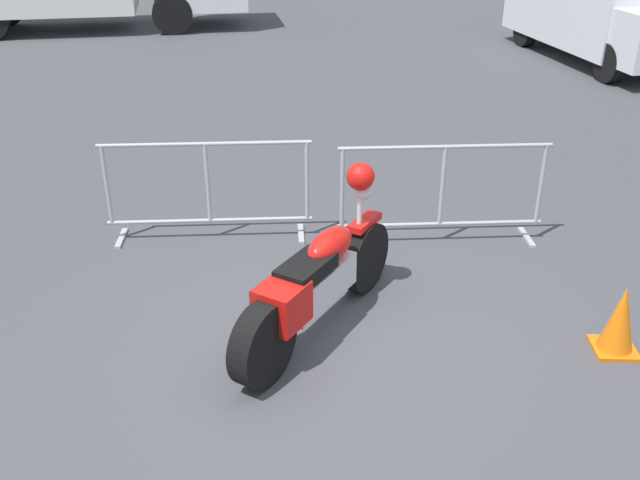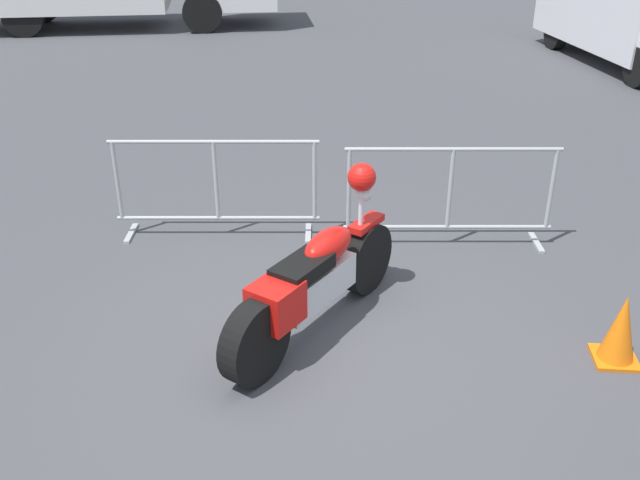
{
  "view_description": "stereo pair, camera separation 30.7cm",
  "coord_description": "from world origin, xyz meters",
  "px_view_note": "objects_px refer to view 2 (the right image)",
  "views": [
    {
      "loc": [
        0.15,
        -4.76,
        3.44
      ],
      "look_at": [
        -0.04,
        0.69,
        0.65
      ],
      "focal_mm": 40.0,
      "sensor_mm": 36.0,
      "label": 1
    },
    {
      "loc": [
        0.46,
        -4.74,
        3.44
      ],
      "look_at": [
        -0.04,
        0.69,
        0.65
      ],
      "focal_mm": 40.0,
      "sensor_mm": 36.0,
      "label": 2
    }
  ],
  "objects_px": {
    "motorcycle": "(316,280)",
    "crowd_barrier_near": "(216,187)",
    "delivery_van": "(635,0)",
    "crowd_barrier_far": "(450,196)",
    "traffic_cone": "(621,329)"
  },
  "relations": [
    {
      "from": "motorcycle",
      "to": "crowd_barrier_far",
      "type": "bearing_deg",
      "value": -6.51
    },
    {
      "from": "delivery_van",
      "to": "motorcycle",
      "type": "bearing_deg",
      "value": -42.61
    },
    {
      "from": "crowd_barrier_near",
      "to": "motorcycle",
      "type": "bearing_deg",
      "value": -54.58
    },
    {
      "from": "crowd_barrier_near",
      "to": "traffic_cone",
      "type": "height_order",
      "value": "crowd_barrier_near"
    },
    {
      "from": "crowd_barrier_far",
      "to": "traffic_cone",
      "type": "bearing_deg",
      "value": -57.47
    },
    {
      "from": "motorcycle",
      "to": "traffic_cone",
      "type": "relative_size",
      "value": 3.51
    },
    {
      "from": "crowd_barrier_far",
      "to": "delivery_van",
      "type": "distance_m",
      "value": 9.64
    },
    {
      "from": "crowd_barrier_near",
      "to": "traffic_cone",
      "type": "bearing_deg",
      "value": -27.71
    },
    {
      "from": "traffic_cone",
      "to": "crowd_barrier_far",
      "type": "bearing_deg",
      "value": 122.53
    },
    {
      "from": "traffic_cone",
      "to": "delivery_van",
      "type": "bearing_deg",
      "value": 74.08
    },
    {
      "from": "motorcycle",
      "to": "delivery_van",
      "type": "distance_m",
      "value": 11.69
    },
    {
      "from": "motorcycle",
      "to": "crowd_barrier_near",
      "type": "bearing_deg",
      "value": 64.34
    },
    {
      "from": "motorcycle",
      "to": "crowd_barrier_far",
      "type": "relative_size",
      "value": 0.97
    },
    {
      "from": "motorcycle",
      "to": "crowd_barrier_near",
      "type": "height_order",
      "value": "motorcycle"
    },
    {
      "from": "motorcycle",
      "to": "traffic_cone",
      "type": "bearing_deg",
      "value": -66.04
    }
  ]
}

